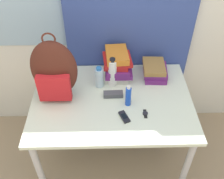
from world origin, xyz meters
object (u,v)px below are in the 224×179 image
at_px(water_bottle, 99,77).
at_px(sunscreen_bottle, 128,96).
at_px(book_stack_left, 117,65).
at_px(cell_phone, 124,117).
at_px(sports_bottle, 112,73).
at_px(sunglasses_case, 113,94).
at_px(wristwatch, 145,114).
at_px(backpack, 54,71).
at_px(book_stack_center, 155,70).

bearing_deg(water_bottle, sunscreen_bottle, -45.07).
relative_size(book_stack_left, cell_phone, 2.34).
relative_size(sports_bottle, sunglasses_case, 1.68).
distance_m(water_bottle, sunglasses_case, 0.18).
distance_m(sunscreen_bottle, wristwatch, 0.18).
distance_m(water_bottle, sports_bottle, 0.11).
distance_m(water_bottle, sunscreen_bottle, 0.30).
xyz_separation_m(backpack, sunscreen_bottle, (0.53, -0.12, -0.14)).
bearing_deg(sports_bottle, cell_phone, -78.25).
height_order(sports_bottle, wristwatch, sports_bottle).
relative_size(backpack, wristwatch, 6.50).
bearing_deg(wristwatch, cell_phone, -168.74).
distance_m(cell_phone, wristwatch, 0.16).
bearing_deg(wristwatch, backpack, 161.14).
distance_m(book_stack_center, cell_phone, 0.55).
bearing_deg(water_bottle, book_stack_center, 14.60).
relative_size(book_stack_center, sunglasses_case, 1.71).
distance_m(backpack, sunscreen_bottle, 0.56).
height_order(sunscreen_bottle, wristwatch, sunscreen_bottle).
height_order(sports_bottle, cell_phone, sports_bottle).
bearing_deg(book_stack_left, wristwatch, -66.89).
xyz_separation_m(book_stack_center, sunglasses_case, (-0.35, -0.24, -0.04)).
height_order(book_stack_center, wristwatch, book_stack_center).
distance_m(backpack, cell_phone, 0.60).
height_order(sunscreen_bottle, cell_phone, sunscreen_bottle).
height_order(cell_phone, sunglasses_case, sunglasses_case).
relative_size(book_stack_center, sports_bottle, 1.02).
distance_m(sunscreen_bottle, sunglasses_case, 0.16).
relative_size(water_bottle, sports_bottle, 0.73).
relative_size(backpack, book_stack_center, 2.08).
xyz_separation_m(backpack, sports_bottle, (0.42, 0.11, -0.11)).
xyz_separation_m(book_stack_left, wristwatch, (0.19, -0.44, -0.11)).
bearing_deg(sunscreen_bottle, sunglasses_case, 139.47).
relative_size(water_bottle, cell_phone, 1.56).
bearing_deg(cell_phone, sunglasses_case, 108.02).
bearing_deg(water_bottle, sports_bottle, 8.51).
bearing_deg(book_stack_left, sunscreen_bottle, -78.67).
bearing_deg(sunglasses_case, sports_bottle, 91.07).
xyz_separation_m(water_bottle, sports_bottle, (0.10, 0.02, 0.03)).
distance_m(book_stack_left, sports_bottle, 0.11).
bearing_deg(sports_bottle, book_stack_center, 16.34).
bearing_deg(sunglasses_case, water_bottle, 131.00).
bearing_deg(sports_bottle, wristwatch, -55.41).
height_order(book_stack_center, cell_phone, book_stack_center).
height_order(water_bottle, cell_phone, water_bottle).
relative_size(book_stack_left, sports_bottle, 1.09).
relative_size(backpack, cell_phone, 4.53).
bearing_deg(sports_bottle, sunglasses_case, -88.93).
xyz_separation_m(backpack, water_bottle, (0.32, 0.09, -0.14)).
relative_size(sunscreen_bottle, wristwatch, 2.21).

